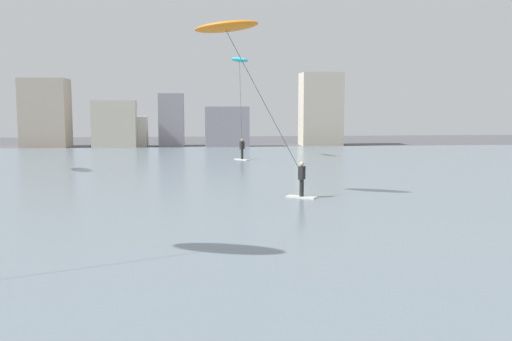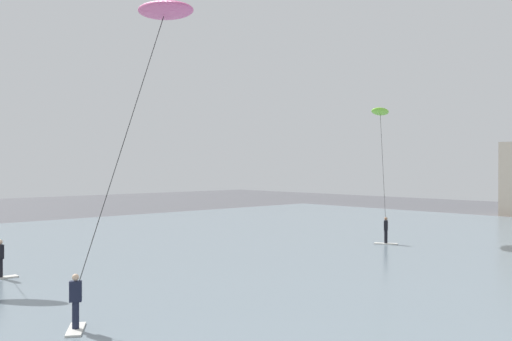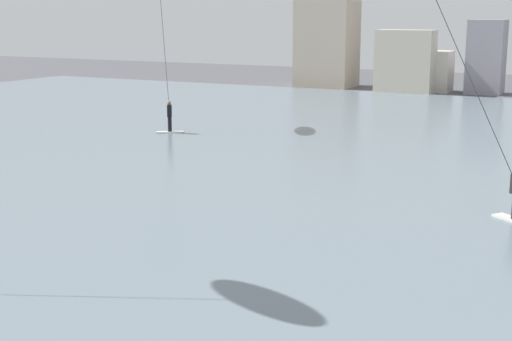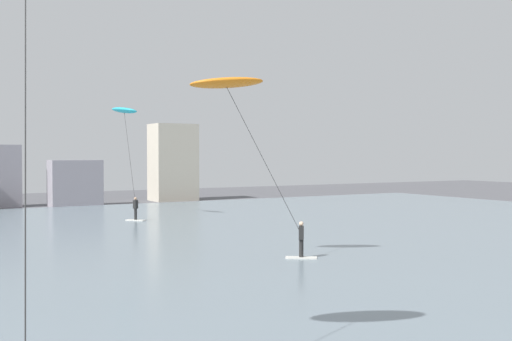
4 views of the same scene
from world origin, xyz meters
The scene contains 4 objects.
water_bay centered at (0.00, 31.27, 0.05)m, with size 84.00×52.00×0.10m, color slate.
far_shore_buildings centered at (-1.89, 59.84, 3.13)m, with size 33.77×4.81×7.89m.
kitesurfer_cyan centered at (3.91, 44.87, 7.02)m, with size 1.84×4.43×8.30m.
kitesurfer_orange centered at (2.19, 24.72, 7.11)m, with size 5.71×2.51×8.05m.
Camera 1 is at (0.63, -1.21, 4.23)m, focal length 39.87 mm.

